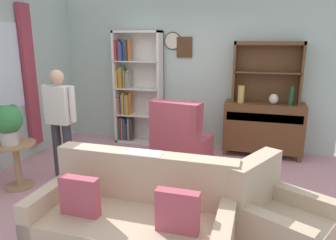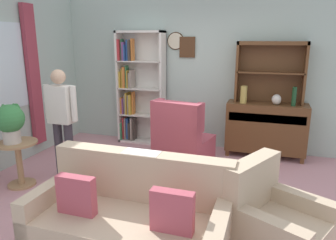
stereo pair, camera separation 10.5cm
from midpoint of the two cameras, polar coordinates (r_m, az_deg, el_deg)
name	(u,v)px [view 1 (the left image)]	position (r m, az deg, el deg)	size (l,w,h in m)	color
ground_plane	(156,194)	(4.24, -2.84, -13.24)	(5.40, 4.60, 0.02)	#C68C93
wall_back	(192,70)	(5.83, 3.83, 8.97)	(5.00, 0.09, 2.80)	#ADC1B7
area_rug	(164,207)	(3.93, -1.44, -15.41)	(2.29, 1.99, 0.01)	brown
bookshelf	(134,90)	(6.02, -6.65, 5.47)	(0.90, 0.30, 2.10)	silver
sideboard	(263,127)	(5.59, 16.24, -1.15)	(1.30, 0.45, 0.92)	brown
sideboard_hutch	(268,64)	(5.53, 17.01, 9.69)	(1.10, 0.26, 1.00)	brown
vase_tall	(241,94)	(5.41, 12.50, 4.58)	(0.11, 0.11, 0.29)	tan
vase_round	(274,99)	(5.42, 17.97, 3.62)	(0.15, 0.15, 0.17)	beige
bottle_wine	(291,96)	(5.41, 20.79, 4.09)	(0.07, 0.07, 0.31)	#194223
couch_floral	(135,222)	(3.09, -6.98, -17.85)	(1.81, 0.86, 0.90)	#C6AD8E
armchair_floral	(277,225)	(3.22, 18.08, -17.58)	(1.04, 1.02, 0.88)	#C6AD8E
wingback_chair	(180,141)	(5.02, 1.63, -3.82)	(0.92, 0.94, 1.05)	#B74C5B
plant_stand	(17,160)	(4.73, -26.16, -6.53)	(0.52, 0.52, 0.62)	#A87F56
potted_plant_large	(8,121)	(4.57, -27.46, -0.23)	(0.37, 0.37, 0.52)	beige
person_reading	(60,117)	(4.63, -19.51, 0.48)	(0.52, 0.21, 1.56)	#38333D
coffee_table	(153,181)	(3.75, -3.60, -10.95)	(0.80, 0.50, 0.42)	brown
book_stack	(156,175)	(3.66, -3.08, -9.88)	(0.22, 0.13, 0.06)	#3F3833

